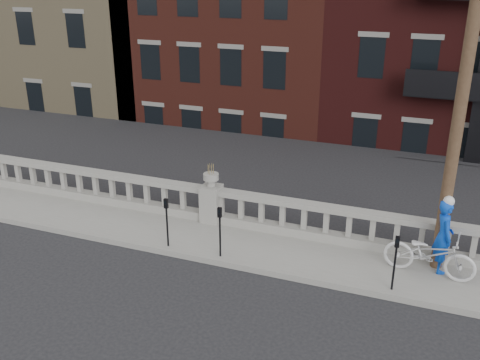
# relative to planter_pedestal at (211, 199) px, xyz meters

# --- Properties ---
(ground) EXTENTS (120.00, 120.00, 0.00)m
(ground) POSITION_rel_planter_pedestal_xyz_m (0.00, -3.95, -0.83)
(ground) COLOR black
(ground) RESTS_ON ground
(sidewalk) EXTENTS (32.00, 2.20, 0.15)m
(sidewalk) POSITION_rel_planter_pedestal_xyz_m (0.00, -0.95, -0.76)
(sidewalk) COLOR gray
(sidewalk) RESTS_ON ground
(balustrade) EXTENTS (28.00, 0.34, 1.03)m
(balustrade) POSITION_rel_planter_pedestal_xyz_m (0.00, 0.00, -0.19)
(balustrade) COLOR gray
(balustrade) RESTS_ON sidewalk
(planter_pedestal) EXTENTS (0.55, 0.55, 1.76)m
(planter_pedestal) POSITION_rel_planter_pedestal_xyz_m (0.00, 0.00, 0.00)
(planter_pedestal) COLOR gray
(planter_pedestal) RESTS_ON sidewalk
(lower_level) EXTENTS (80.00, 44.00, 20.80)m
(lower_level) POSITION_rel_planter_pedestal_xyz_m (0.56, 19.09, 1.80)
(lower_level) COLOR #605E59
(lower_level) RESTS_ON ground
(utility_pole) EXTENTS (1.60, 0.28, 10.00)m
(utility_pole) POSITION_rel_planter_pedestal_xyz_m (6.20, -0.35, 4.41)
(utility_pole) COLOR #422D1E
(utility_pole) RESTS_ON sidewalk
(parking_meter_b) EXTENTS (0.10, 0.09, 1.36)m
(parking_meter_b) POSITION_rel_planter_pedestal_xyz_m (-0.47, -1.80, 0.17)
(parking_meter_b) COLOR black
(parking_meter_b) RESTS_ON sidewalk
(parking_meter_c) EXTENTS (0.10, 0.09, 1.36)m
(parking_meter_c) POSITION_rel_planter_pedestal_xyz_m (1.03, -1.80, 0.17)
(parking_meter_c) COLOR black
(parking_meter_c) RESTS_ON sidewalk
(parking_meter_d) EXTENTS (0.10, 0.09, 1.36)m
(parking_meter_d) POSITION_rel_planter_pedestal_xyz_m (5.29, -1.80, 0.17)
(parking_meter_d) COLOR black
(parking_meter_d) RESTS_ON sidewalk
(bicycle) EXTENTS (2.18, 0.93, 1.12)m
(bicycle) POSITION_rel_planter_pedestal_xyz_m (6.01, -0.83, -0.12)
(bicycle) COLOR silver
(bicycle) RESTS_ON sidewalk
(cyclist) EXTENTS (0.62, 0.77, 1.85)m
(cyclist) POSITION_rel_planter_pedestal_xyz_m (6.26, -0.51, 0.24)
(cyclist) COLOR blue
(cyclist) RESTS_ON sidewalk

